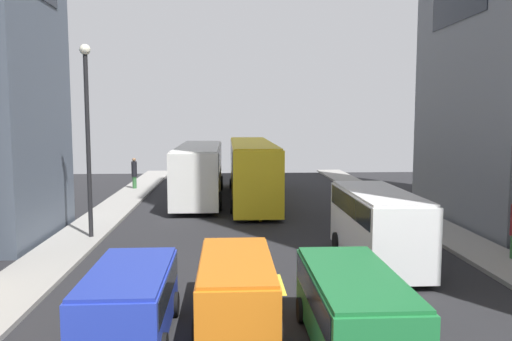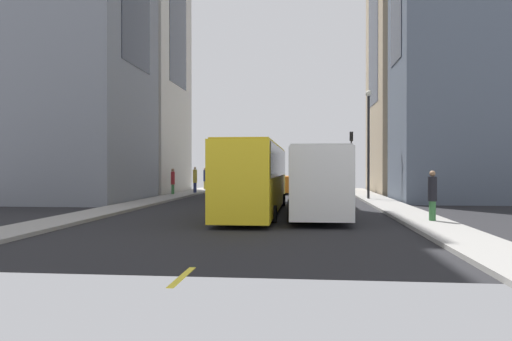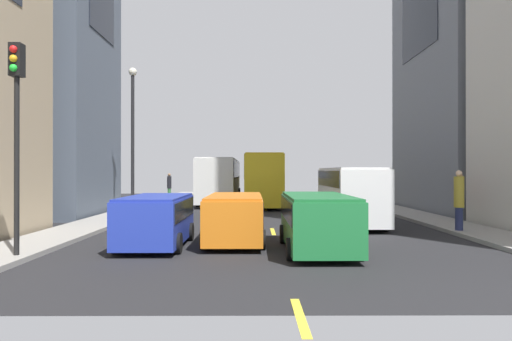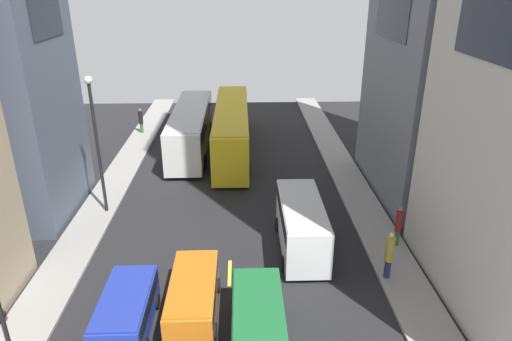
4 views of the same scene
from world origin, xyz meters
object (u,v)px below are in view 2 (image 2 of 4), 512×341
object	(u,v)px
pedestrian_crossing_mid	(432,194)
pedestrian_waiting_curb	(195,179)
city_bus_white	(318,175)
pedestrian_walking_far	(205,178)
traffic_light_near_corner	(351,150)
car_green_0	(265,182)
delivery_van_white	(230,178)
car_blue_2	(318,183)
car_orange_1	(291,183)
pedestrian_crossing_near	(173,180)
streetcar_yellow	(256,173)

from	to	relation	value
pedestrian_crossing_mid	pedestrian_waiting_curb	distance (m)	26.32
city_bus_white	pedestrian_walking_far	bearing A→B (deg)	-65.56
city_bus_white	traffic_light_near_corner	bearing A→B (deg)	-99.69
car_green_0	pedestrian_walking_far	size ratio (longest dim) A/B	2.12
city_bus_white	delivery_van_white	size ratio (longest dim) A/B	2.12
car_blue_2	car_orange_1	bearing A→B (deg)	18.97
car_blue_2	pedestrian_crossing_near	distance (m)	13.51
car_green_0	car_blue_2	world-z (taller)	car_green_0
pedestrian_crossing_mid	pedestrian_walking_far	world-z (taller)	pedestrian_walking_far
car_green_0	pedestrian_crossing_near	world-z (taller)	pedestrian_crossing_near
pedestrian_waiting_curb	traffic_light_near_corner	size ratio (longest dim) A/B	0.40
streetcar_yellow	pedestrian_crossing_near	world-z (taller)	streetcar_yellow
pedestrian_crossing_near	car_green_0	bearing A→B (deg)	-116.17
pedestrian_crossing_mid	pedestrian_waiting_curb	size ratio (longest dim) A/B	0.92
car_orange_1	pedestrian_waiting_curb	world-z (taller)	pedestrian_waiting_curb
delivery_van_white	pedestrian_walking_far	xyz separation A→B (m)	(4.07, -9.41, -0.17)
car_orange_1	pedestrian_crossing_near	world-z (taller)	pedestrian_crossing_near
pedestrian_waiting_curb	traffic_light_near_corner	world-z (taller)	traffic_light_near_corner
streetcar_yellow	delivery_van_white	world-z (taller)	streetcar_yellow
pedestrian_walking_far	pedestrian_crossing_mid	bearing A→B (deg)	161.31
city_bus_white	car_blue_2	xyz separation A→B (m)	(-0.55, -20.32, -1.05)
car_blue_2	car_green_0	bearing A→B (deg)	-8.92
streetcar_yellow	pedestrian_crossing_mid	distance (m)	9.15
car_green_0	traffic_light_near_corner	bearing A→B (deg)	-170.25
car_orange_1	pedestrian_walking_far	bearing A→B (deg)	-27.41
car_blue_2	traffic_light_near_corner	bearing A→B (deg)	-145.99
pedestrian_waiting_curb	delivery_van_white	bearing A→B (deg)	-20.30
car_green_0	pedestrian_waiting_curb	distance (m)	7.01
delivery_van_white	traffic_light_near_corner	distance (m)	13.55
city_bus_white	pedestrian_walking_far	world-z (taller)	city_bus_white
car_green_0	traffic_light_near_corner	xyz separation A→B (m)	(-8.35, -1.44, 3.14)
car_green_0	city_bus_white	bearing A→B (deg)	102.04
car_blue_2	pedestrian_crossing_mid	xyz separation A→B (m)	(-4.19, 24.30, 0.32)
car_blue_2	pedestrian_crossing_near	bearing A→B (deg)	24.09
streetcar_yellow	car_orange_1	world-z (taller)	streetcar_yellow
city_bus_white	car_green_0	size ratio (longest dim) A/B	2.66
pedestrian_crossing_mid	pedestrian_crossing_near	size ratio (longest dim) A/B	0.98
pedestrian_waiting_curb	car_green_0	bearing A→B (deg)	48.29
streetcar_yellow	pedestrian_waiting_curb	distance (m)	18.55
delivery_van_white	pedestrian_waiting_curb	xyz separation A→B (m)	(3.59, -2.74, -0.14)
pedestrian_waiting_curb	pedestrian_crossing_mid	bearing A→B (deg)	-37.51
pedestrian_waiting_curb	pedestrian_crossing_near	world-z (taller)	pedestrian_waiting_curb
car_green_0	car_orange_1	world-z (taller)	car_green_0
car_orange_1	delivery_van_white	bearing A→B (deg)	43.53
streetcar_yellow	pedestrian_crossing_near	bearing A→B (deg)	-59.21
streetcar_yellow	pedestrian_walking_far	world-z (taller)	streetcar_yellow
city_bus_white	pedestrian_crossing_mid	distance (m)	6.24
streetcar_yellow	pedestrian_crossing_near	size ratio (longest dim) A/B	6.82
car_blue_2	pedestrian_waiting_curb	world-z (taller)	pedestrian_waiting_curb
delivery_van_white	car_orange_1	distance (m)	6.88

